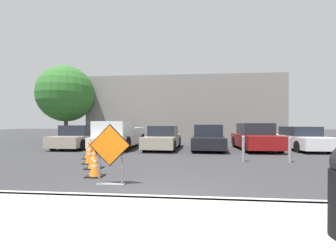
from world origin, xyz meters
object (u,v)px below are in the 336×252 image
(parked_car_fourth, at_px, (255,138))
(parked_car_second, at_px, (163,138))
(road_closed_sign, at_px, (110,151))
(traffic_cone_fourth, at_px, (89,150))
(bollard_second, at_px, (290,149))
(pickup_truck, at_px, (119,136))
(traffic_cone_second, at_px, (94,159))
(traffic_cone_nearest, at_px, (95,166))
(bollard_nearest, at_px, (243,148))
(traffic_cone_fifth, at_px, (91,147))
(parked_car_fifth, at_px, (300,139))
(parked_car_third, at_px, (208,138))
(parked_car_nearest, at_px, (78,138))
(traffic_cone_third, at_px, (90,154))

(parked_car_fourth, bearing_deg, parked_car_second, -0.95)
(road_closed_sign, relative_size, traffic_cone_fourth, 1.96)
(bollard_second, bearing_deg, pickup_truck, 152.83)
(traffic_cone_second, distance_m, bollard_second, 7.23)
(road_closed_sign, relative_size, traffic_cone_nearest, 2.46)
(traffic_cone_nearest, bearing_deg, bollard_nearest, 31.53)
(pickup_truck, distance_m, parked_car_second, 2.65)
(traffic_cone_fifth, xyz_separation_m, parked_car_fourth, (8.42, 2.85, 0.31))
(traffic_cone_fourth, relative_size, parked_car_fifth, 0.17)
(road_closed_sign, height_order, traffic_cone_fifth, road_closed_sign)
(parked_car_third, xyz_separation_m, bollard_nearest, (1.00, -4.28, -0.11))
(road_closed_sign, height_order, traffic_cone_nearest, road_closed_sign)
(road_closed_sign, height_order, bollard_nearest, road_closed_sign)
(parked_car_second, distance_m, bollard_second, 6.81)
(traffic_cone_second, bearing_deg, parked_car_second, 74.94)
(traffic_cone_nearest, bearing_deg, bollard_second, 24.18)
(bollard_second, bearing_deg, parked_car_third, 122.65)
(road_closed_sign, xyz_separation_m, parked_car_fifth, (8.28, 8.30, -0.21))
(traffic_cone_fourth, bearing_deg, traffic_cone_fifth, 110.28)
(road_closed_sign, xyz_separation_m, traffic_cone_fourth, (-2.35, 3.89, -0.46))
(parked_car_second, distance_m, parked_car_fourth, 5.26)
(parked_car_fourth, xyz_separation_m, bollard_nearest, (-1.62, -4.17, -0.16))
(parked_car_nearest, bearing_deg, pickup_truck, 177.90)
(parked_car_third, height_order, bollard_second, parked_car_third)
(pickup_truck, bearing_deg, bollard_nearest, 148.52)
(traffic_cone_nearest, xyz_separation_m, parked_car_fourth, (6.37, 7.08, 0.41))
(parked_car_nearest, xyz_separation_m, bollard_nearest, (8.90, -4.21, -0.10))
(traffic_cone_nearest, bearing_deg, road_closed_sign, -48.33)
(traffic_cone_fifth, bearing_deg, traffic_cone_second, -63.87)
(traffic_cone_fifth, xyz_separation_m, parked_car_third, (5.79, 2.97, 0.26))
(traffic_cone_fourth, bearing_deg, traffic_cone_second, -60.75)
(traffic_cone_second, height_order, parked_car_second, parked_car_second)
(traffic_cone_fourth, bearing_deg, bollard_nearest, -1.50)
(parked_car_second, height_order, bollard_nearest, parked_car_second)
(parked_car_second, bearing_deg, traffic_cone_second, 78.17)
(traffic_cone_second, xyz_separation_m, parked_car_fourth, (6.88, 5.99, 0.37))
(parked_car_fifth, bearing_deg, traffic_cone_fourth, 21.63)
(pickup_truck, distance_m, bollard_second, 9.01)
(traffic_cone_third, bearing_deg, parked_car_fourth, 34.62)
(bollard_nearest, distance_m, bollard_second, 1.74)
(parked_car_third, bearing_deg, traffic_cone_fifth, 31.05)
(traffic_cone_nearest, bearing_deg, parked_car_fourth, 48.02)
(traffic_cone_second, relative_size, traffic_cone_fifth, 0.85)
(traffic_cone_fifth, distance_m, parked_car_second, 4.27)
(traffic_cone_fourth, bearing_deg, traffic_cone_third, -62.39)
(traffic_cone_third, height_order, traffic_cone_fifth, traffic_cone_fifth)
(traffic_cone_fifth, relative_size, bollard_nearest, 0.79)
(traffic_cone_fourth, bearing_deg, parked_car_fourth, 26.58)
(traffic_cone_second, height_order, parked_car_third, parked_car_third)
(bollard_nearest, bearing_deg, parked_car_second, 131.00)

